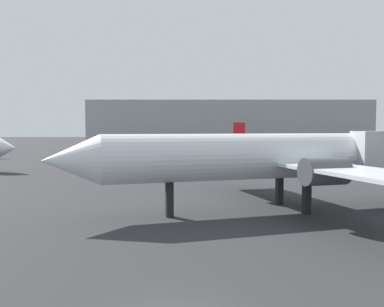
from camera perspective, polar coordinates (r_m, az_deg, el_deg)
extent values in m
cylinder|color=silver|center=(32.69, 11.88, -0.33)|extent=(27.03, 11.34, 3.50)
cone|color=silver|center=(28.64, -16.47, -0.93)|extent=(4.71, 4.48, 3.50)
cube|color=silver|center=(33.40, 13.92, -1.18)|extent=(12.73, 28.49, 0.25)
cylinder|color=#4C4C54|center=(28.47, 18.08, -2.40)|extent=(3.49, 2.67, 1.85)
cylinder|color=#4C4C54|center=(37.77, 8.64, -0.86)|extent=(3.49, 2.67, 1.85)
cube|color=black|center=(29.86, -3.07, -6.44)|extent=(0.64, 0.64, 2.52)
cube|color=black|center=(31.97, 15.75, -5.90)|extent=(0.64, 0.64, 2.52)
cube|color=black|center=(35.45, 12.15, -4.93)|extent=(0.64, 0.64, 2.52)
cone|color=white|center=(65.42, -24.27, 0.73)|extent=(4.20, 4.01, 3.07)
cylinder|color=#B2BCCC|center=(74.08, -0.45, 0.42)|extent=(20.45, 5.37, 2.43)
cone|color=#B2BCCC|center=(73.40, -9.37, 0.34)|extent=(3.00, 2.79, 2.43)
cone|color=#B2BCCC|center=(76.50, 8.11, 0.48)|extent=(3.00, 2.79, 2.43)
cube|color=#B2BCCC|center=(74.24, 0.33, 0.14)|extent=(6.53, 21.21, 0.17)
cube|color=#B2BCCC|center=(76.03, 6.89, 0.65)|extent=(2.57, 6.17, 0.11)
cube|color=red|center=(75.85, 6.64, 2.85)|extent=(2.29, 0.54, 3.89)
cylinder|color=#4C4C54|center=(70.24, 0.32, -0.15)|extent=(2.30, 1.58, 1.28)
cylinder|color=#4C4C54|center=(78.09, -0.55, 0.22)|extent=(2.30, 1.58, 1.28)
cube|color=black|center=(73.59, -5.47, -1.04)|extent=(0.40, 0.40, 1.22)
cube|color=black|center=(72.94, 0.49, -1.07)|extent=(0.40, 0.40, 1.22)
cube|color=black|center=(75.75, 0.16, -0.90)|extent=(0.40, 0.40, 1.22)
cube|color=#B2B7BC|center=(35.17, 23.84, 0.58)|extent=(2.48, 2.87, 2.80)
cube|color=#999EA3|center=(146.02, 5.09, 4.08)|extent=(95.57, 21.33, 15.91)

